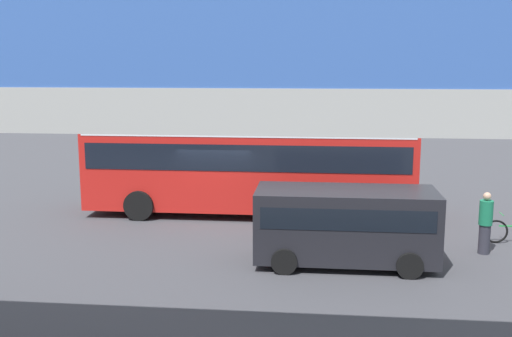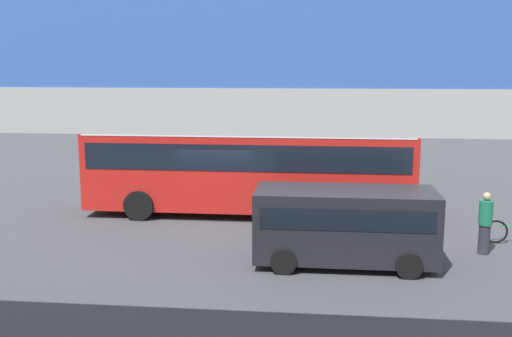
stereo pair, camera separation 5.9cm
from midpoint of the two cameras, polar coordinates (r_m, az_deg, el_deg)
ground at (r=21.33m, az=-3.73°, el=-4.62°), size 80.00×80.00×0.00m
city_bus at (r=21.36m, az=-0.77°, el=0.59°), size 11.54×2.85×3.15m
parked_van at (r=16.33m, az=8.39°, el=-5.00°), size 4.80×2.17×2.05m
pedestrian at (r=18.28m, az=20.86°, el=-4.90°), size 0.38×0.38×1.79m
traffic_sign at (r=24.80m, az=-13.08°, el=1.66°), size 0.08×0.60×2.80m
lane_dash_leftmost at (r=23.62m, az=6.98°, el=-3.22°), size 2.00×0.20×0.01m
lane_dash_left at (r=23.86m, az=-2.68°, el=-3.02°), size 2.00×0.20×0.01m
lane_dash_centre at (r=24.77m, az=-11.89°, el=-2.74°), size 2.00×0.20×0.01m
pedestrian_overpass at (r=8.36m, az=-18.79°, el=3.53°), size 24.96×2.60×6.22m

